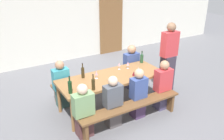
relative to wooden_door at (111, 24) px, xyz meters
The scene contains 22 objects.
ground_plane 3.92m from the wooden_door, 120.14° to the right, with size 24.00×24.00×0.00m, color slate.
back_wall 1.98m from the wooden_door, behind, with size 14.00×0.20×3.20m, color silver.
wooden_door is the anchor object (origin of this frame).
tasting_table 3.80m from the wooden_door, 120.14° to the right, with size 2.33×0.89×0.75m.
bench_near 4.49m from the wooden_door, 115.30° to the right, with size 2.23×0.30×0.45m.
bench_far 3.23m from the wooden_door, 126.94° to the right, with size 2.23×0.30×0.45m.
wine_bottle_0 3.89m from the wooden_door, 129.23° to the right, with size 0.07×0.07×0.33m.
wine_bottle_1 3.07m from the wooden_door, 106.30° to the right, with size 0.08×0.08×0.30m.
wine_bottle_2 4.58m from the wooden_door, 129.94° to the right, with size 0.07×0.07×0.35m.
wine_bottle_3 4.39m from the wooden_door, 124.83° to the right, with size 0.07×0.07×0.32m.
wine_glass_0 3.90m from the wooden_door, 124.95° to the right, with size 0.07×0.07×0.17m.
wine_glass_1 3.69m from the wooden_door, 111.12° to the right, with size 0.07×0.07×0.15m.
wine_glass_2 3.40m from the wooden_door, 117.31° to the right, with size 0.06×0.06×0.16m.
wine_glass_3 3.37m from the wooden_door, 113.82° to the right, with size 0.07×0.07×0.17m.
wine_glass_4 3.92m from the wooden_door, 113.44° to the right, with size 0.07×0.07×0.17m.
seated_guest_near_0 4.83m from the wooden_door, 126.38° to the right, with size 0.38×0.24×1.06m.
seated_guest_near_1 4.49m from the wooden_door, 119.98° to the right, with size 0.35×0.24×1.07m.
seated_guest_near_2 4.22m from the wooden_door, 112.82° to the right, with size 0.33×0.24×1.09m.
seated_guest_near_3 4.02m from the wooden_door, 104.13° to the right, with size 0.38×0.24×1.13m.
seated_guest_far_0 3.93m from the wooden_door, 136.72° to the right, with size 0.35×0.24×1.10m.
seated_guest_far_1 2.89m from the wooden_door, 110.09° to the right, with size 0.38×0.24×1.15m.
standing_host 3.33m from the wooden_door, 95.88° to the right, with size 0.40×0.24×1.75m.
Camera 1 is at (-2.35, -3.98, 2.90)m, focal length 38.13 mm.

